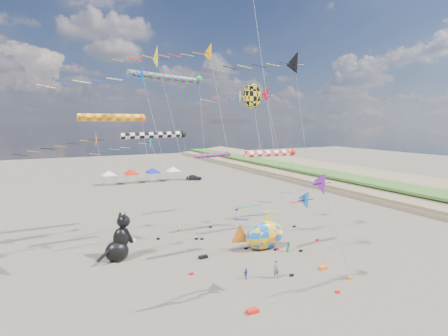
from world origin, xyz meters
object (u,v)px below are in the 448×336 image
fish_inflatable (264,235)px  child_blue (246,274)px  person_adult (276,269)px  parked_car (194,177)px  cat_inflatable (119,237)px  child_green (288,247)px

fish_inflatable → child_blue: bearing=-134.9°
person_adult → child_blue: person_adult is taller
fish_inflatable → person_adult: fish_inflatable is taller
parked_car → fish_inflatable: bearing=-170.4°
child_blue → cat_inflatable: bearing=115.5°
parked_car → child_green: bearing=-167.8°
person_adult → child_blue: (-2.52, 1.14, -0.41)m
fish_inflatable → child_green: bearing=-46.8°
cat_inflatable → child_blue: 13.64m
cat_inflatable → child_blue: cat_inflatable is taller
person_adult → child_blue: size_ratio=1.83×
child_green → person_adult: bearing=-150.4°
fish_inflatable → parked_car: bearing=77.8°
fish_inflatable → parked_car: (10.07, 46.78, -0.92)m
cat_inflatable → fish_inflatable: 15.56m
cat_inflatable → person_adult: size_ratio=2.70×
fish_inflatable → child_green: (1.86, -1.99, -0.99)m
fish_inflatable → person_adult: size_ratio=3.57×
parked_car → cat_inflatable: bearing=171.3°
child_blue → parked_car: (15.65, 52.37, 0.15)m
person_adult → parked_car: person_adult is taller
fish_inflatable → child_blue: size_ratio=6.52×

